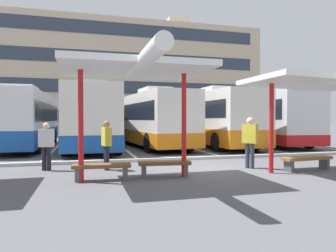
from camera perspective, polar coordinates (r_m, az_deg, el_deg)
ground_plane at (r=10.72m, az=6.99°, el=-7.72°), size 160.00×160.00×0.00m
terminal_building at (r=48.54m, az=-10.41°, el=8.22°), size 41.83×15.97×17.77m
coach_bus_0 at (r=19.48m, az=-24.92°, el=0.89°), size 2.69×10.21×3.45m
coach_bus_1 at (r=17.93m, az=-13.89°, el=1.30°), size 2.88×10.31×3.63m
coach_bus_2 at (r=19.18m, az=-3.73°, el=1.10°), size 3.51×10.86×3.48m
coach_bus_3 at (r=19.82m, az=7.13°, el=1.17°), size 2.73×11.09×3.56m
coach_bus_4 at (r=22.19m, az=16.15°, el=1.37°), size 3.55×11.96×3.64m
lane_stripe_1 at (r=19.25m, az=-20.06°, el=-3.75°), size 0.16×14.00×0.01m
lane_stripe_2 at (r=19.29m, az=-8.83°, el=-3.67°), size 0.16×14.00×0.01m
lane_stripe_3 at (r=20.06m, az=1.93°, el=-3.47°), size 0.16×14.00×0.01m
lane_stripe_4 at (r=21.46m, az=11.60°, el=-3.18°), size 0.16×14.00×0.01m
lane_stripe_5 at (r=23.40m, az=19.86°, el=-2.86°), size 0.16×14.00×0.01m
waiting_shelter_1 at (r=8.38m, az=-5.96°, el=10.28°), size 3.89×4.83×3.22m
bench_2 at (r=8.65m, az=-12.25°, el=-7.69°), size 1.59×0.50×0.45m
bench_3 at (r=8.99m, az=-0.65°, el=-7.34°), size 1.55×0.58×0.45m
waiting_shelter_2 at (r=10.73m, az=25.90°, el=7.10°), size 3.83×4.53×3.01m
bench_4 at (r=11.04m, az=24.49°, el=-5.79°), size 1.85×0.62×0.45m
platform_kerb at (r=12.65m, az=3.40°, el=-6.05°), size 44.00×0.24×0.12m
waiting_passenger_0 at (r=10.29m, az=-11.39°, el=-2.91°), size 0.32×0.50×1.62m
waiting_passenger_1 at (r=10.79m, az=15.02°, el=-2.30°), size 0.47×0.53×1.73m
waiting_passenger_2 at (r=10.74m, az=-21.73°, el=-3.02°), size 0.49×0.33×1.56m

